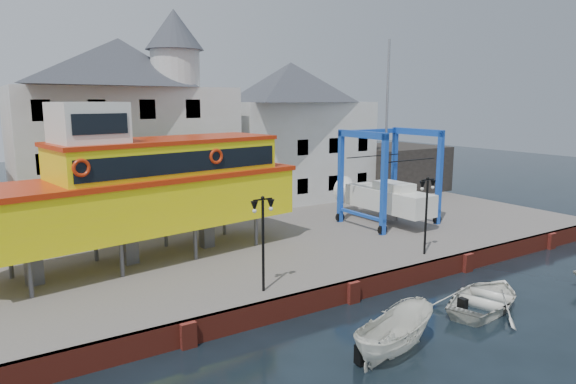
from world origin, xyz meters
TOP-DOWN VIEW (x-y plane):
  - ground at (0.00, 0.00)m, footprint 140.00×140.00m
  - hardstanding at (0.00, 11.00)m, footprint 44.00×22.00m
  - quay_wall at (-0.00, 0.10)m, footprint 44.00×0.47m
  - building_white_main at (-4.87, 18.39)m, footprint 14.00×8.30m
  - building_white_right at (9.00, 19.00)m, footprint 12.00×8.00m
  - shed_dark at (19.00, 17.00)m, footprint 8.00×7.00m
  - lamp_post_left at (-4.00, 1.20)m, footprint 1.12×0.32m
  - lamp_post_right at (6.00, 1.20)m, footprint 1.12×0.32m
  - tour_boat at (-7.71, 8.14)m, footprint 19.00×7.13m
  - travel_lift at (9.34, 8.22)m, footprint 5.67×7.98m
  - motorboat_a at (-1.83, -4.56)m, footprint 4.69×2.71m
  - motorboat_b at (4.70, -3.67)m, footprint 6.03×5.02m

SIDE VIEW (x-z plane):
  - ground at x=0.00m, z-range 0.00..0.00m
  - motorboat_a at x=-1.83m, z-range -0.85..0.85m
  - motorboat_b at x=4.70m, z-range -0.54..0.54m
  - hardstanding at x=0.00m, z-range 0.00..1.00m
  - quay_wall at x=0.00m, z-range 0.00..1.00m
  - shed_dark at x=19.00m, z-range 1.00..5.00m
  - travel_lift at x=9.34m, z-range -2.99..9.02m
  - lamp_post_left at x=-4.00m, z-range 2.07..6.27m
  - lamp_post_right at x=6.00m, z-range 2.07..6.27m
  - tour_boat at x=-7.71m, z-range 0.77..8.85m
  - building_white_right at x=9.00m, z-range 1.00..12.20m
  - building_white_main at x=-4.87m, z-range 0.34..14.34m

